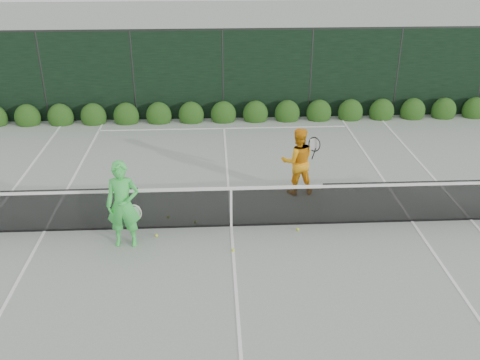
{
  "coord_description": "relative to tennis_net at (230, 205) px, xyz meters",
  "views": [
    {
      "loc": [
        -0.35,
        -10.34,
        6.07
      ],
      "look_at": [
        0.21,
        0.3,
        1.0
      ],
      "focal_mm": 40.0,
      "sensor_mm": 36.0,
      "label": 1
    }
  ],
  "objects": [
    {
      "name": "ground",
      "position": [
        0.02,
        0.0,
        -0.53
      ],
      "size": [
        80.0,
        80.0,
        0.0
      ],
      "primitive_type": "plane",
      "color": "gray",
      "rests_on": "ground"
    },
    {
      "name": "tennis_net",
      "position": [
        0.0,
        0.0,
        0.0
      ],
      "size": [
        12.9,
        0.1,
        1.07
      ],
      "color": "black",
      "rests_on": "ground"
    },
    {
      "name": "player_woman",
      "position": [
        -2.2,
        -0.62,
        0.41
      ],
      "size": [
        0.7,
        0.47,
        1.88
      ],
      "rotation": [
        0.0,
        0.0,
        -0.02
      ],
      "color": "#3ED550",
      "rests_on": "ground"
    },
    {
      "name": "player_man",
      "position": [
        1.72,
        1.61,
        0.33
      ],
      "size": [
        0.92,
        0.71,
        1.71
      ],
      "rotation": [
        0.0,
        0.0,
        3.21
      ],
      "color": "#FFA415",
      "rests_on": "ground"
    },
    {
      "name": "court_lines",
      "position": [
        0.02,
        0.0,
        -0.53
      ],
      "size": [
        11.03,
        23.83,
        0.01
      ],
      "color": "white",
      "rests_on": "ground"
    },
    {
      "name": "windscreen_fence",
      "position": [
        0.02,
        -2.71,
        0.98
      ],
      "size": [
        32.0,
        21.07,
        3.06
      ],
      "color": "black",
      "rests_on": "ground"
    },
    {
      "name": "hedge_row",
      "position": [
        0.02,
        7.15,
        -0.3
      ],
      "size": [
        31.66,
        0.65,
        0.94
      ],
      "color": "#173D10",
      "rests_on": "ground"
    },
    {
      "name": "tennis_balls",
      "position": [
        -0.8,
        0.02,
        -0.5
      ],
      "size": [
        4.07,
        2.21,
        0.07
      ],
      "color": "#D8ED34",
      "rests_on": "ground"
    }
  ]
}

